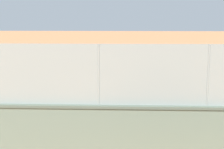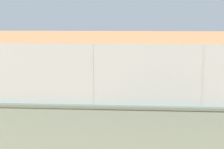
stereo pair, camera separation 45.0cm
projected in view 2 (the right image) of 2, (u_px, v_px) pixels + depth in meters
name	position (u px, v px, depth m)	size (l,w,h in m)	color
ground_plane	(134.00, 86.00, 19.92)	(260.00, 260.00, 0.00)	#B27247
perimeter_wall	(200.00, 129.00, 9.59)	(32.11, 1.67, 1.39)	slate
fence_panel_on_wall	(203.00, 76.00, 9.34)	(31.52, 1.29, 1.80)	gray
player_crossing_court	(105.00, 64.00, 21.92)	(1.30, 0.80, 1.73)	navy
player_at_service_line	(144.00, 75.00, 17.83)	(0.73, 0.80, 1.61)	#591919
player_near_wall_returning	(52.00, 67.00, 21.12)	(0.75, 0.94, 1.64)	#591919
sports_ball	(96.00, 64.00, 19.73)	(0.07, 0.07, 0.07)	orange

